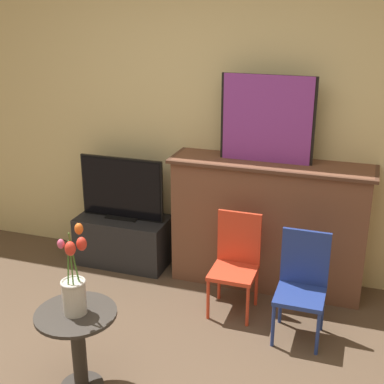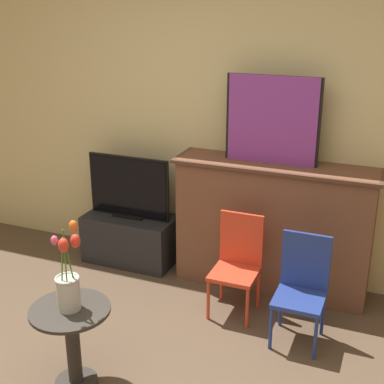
{
  "view_description": "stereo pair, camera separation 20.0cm",
  "coord_description": "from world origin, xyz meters",
  "px_view_note": "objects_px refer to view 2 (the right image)",
  "views": [
    {
      "loc": [
        1.11,
        -1.92,
        2.19
      ],
      "look_at": [
        0.05,
        1.22,
        0.98
      ],
      "focal_mm": 50.0,
      "sensor_mm": 36.0,
      "label": 1
    },
    {
      "loc": [
        1.29,
        -1.85,
        2.19
      ],
      "look_at": [
        0.05,
        1.22,
        0.98
      ],
      "focal_mm": 50.0,
      "sensor_mm": 36.0,
      "label": 2
    }
  ],
  "objects_px": {
    "painting": "(272,120)",
    "tv_monitor": "(129,188)",
    "chair_red": "(237,260)",
    "vase_tulips": "(68,283)",
    "chair_blue": "(302,284)"
  },
  "relations": [
    {
      "from": "chair_red",
      "to": "chair_blue",
      "type": "height_order",
      "value": "same"
    },
    {
      "from": "painting",
      "to": "chair_red",
      "type": "height_order",
      "value": "painting"
    },
    {
      "from": "painting",
      "to": "tv_monitor",
      "type": "relative_size",
      "value": 0.95
    },
    {
      "from": "painting",
      "to": "tv_monitor",
      "type": "height_order",
      "value": "painting"
    },
    {
      "from": "painting",
      "to": "vase_tulips",
      "type": "bearing_deg",
      "value": -114.74
    },
    {
      "from": "chair_red",
      "to": "chair_blue",
      "type": "relative_size",
      "value": 1.0
    },
    {
      "from": "tv_monitor",
      "to": "chair_blue",
      "type": "height_order",
      "value": "tv_monitor"
    },
    {
      "from": "vase_tulips",
      "to": "chair_red",
      "type": "bearing_deg",
      "value": 61.05
    },
    {
      "from": "tv_monitor",
      "to": "vase_tulips",
      "type": "bearing_deg",
      "value": -73.51
    },
    {
      "from": "chair_blue",
      "to": "vase_tulips",
      "type": "xyz_separation_m",
      "value": [
        -1.14,
        -0.98,
        0.28
      ]
    },
    {
      "from": "chair_red",
      "to": "vase_tulips",
      "type": "relative_size",
      "value": 1.41
    },
    {
      "from": "painting",
      "to": "chair_blue",
      "type": "height_order",
      "value": "painting"
    },
    {
      "from": "tv_monitor",
      "to": "vase_tulips",
      "type": "distance_m",
      "value": 1.62
    },
    {
      "from": "tv_monitor",
      "to": "chair_blue",
      "type": "xyz_separation_m",
      "value": [
        1.6,
        -0.57,
        -0.27
      ]
    },
    {
      "from": "tv_monitor",
      "to": "vase_tulips",
      "type": "height_order",
      "value": "vase_tulips"
    }
  ]
}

